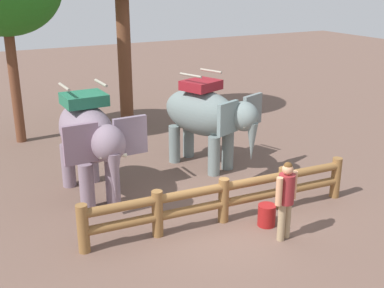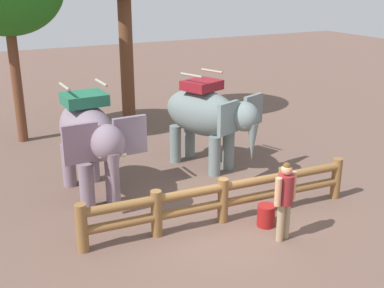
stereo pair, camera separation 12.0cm
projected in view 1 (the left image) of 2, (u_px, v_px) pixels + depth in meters
name	position (u px, v px, depth m)	size (l,w,h in m)	color
ground_plane	(223.00, 221.00, 11.15)	(60.00, 60.00, 0.00)	brown
log_fence	(224.00, 197.00, 10.95)	(6.58, 0.64, 1.05)	brown
elephant_near_left	(89.00, 137.00, 11.80)	(1.92, 3.36, 2.89)	slate
elephant_center	(206.00, 115.00, 13.80)	(2.35, 3.32, 2.78)	slate
tourist_woman_in_black	(286.00, 195.00, 10.09)	(0.61, 0.41, 1.75)	tan
feed_bucket	(267.00, 215.00, 10.89)	(0.40, 0.40, 0.50)	maroon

